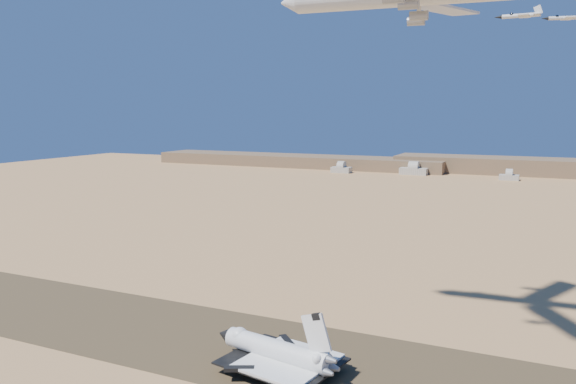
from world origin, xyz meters
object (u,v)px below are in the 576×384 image
at_px(chase_jet_d, 520,16).
at_px(crew_a, 291,384).
at_px(shuttle, 276,352).
at_px(chase_jet_e, 565,18).
at_px(crew_b, 280,381).

bearing_deg(chase_jet_d, crew_a, -114.49).
xyz_separation_m(shuttle, chase_jet_d, (52.73, 80.98, 96.81)).
bearing_deg(crew_a, chase_jet_e, -20.96).
xyz_separation_m(shuttle, crew_a, (7.90, -7.07, -4.22)).
xyz_separation_m(crew_a, chase_jet_d, (44.83, 88.05, 101.04)).
height_order(shuttle, chase_jet_d, chase_jet_d).
height_order(chase_jet_d, chase_jet_e, chase_jet_d).
height_order(crew_b, chase_jet_e, chase_jet_e).
distance_m(shuttle, crew_b, 9.38).
bearing_deg(chase_jet_e, crew_b, -135.05).
relative_size(shuttle, chase_jet_d, 2.56).
distance_m(crew_a, chase_jet_d, 141.32).
xyz_separation_m(shuttle, chase_jet_e, (66.54, 91.51, 96.68)).
relative_size(crew_a, crew_b, 0.94).
bearing_deg(shuttle, chase_jet_d, 67.03).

